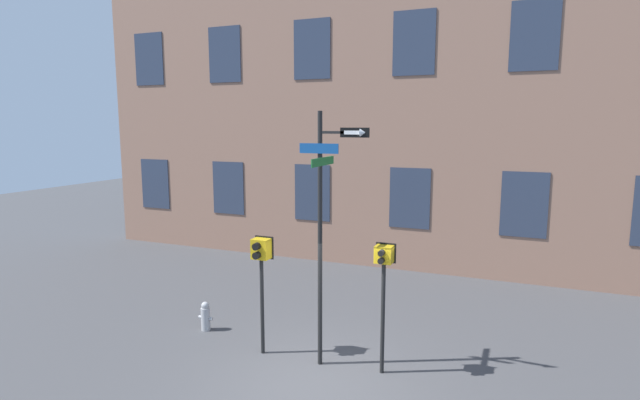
# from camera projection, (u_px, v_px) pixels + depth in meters

# --- Properties ---
(ground_plane) EXTENTS (60.00, 60.00, 0.00)m
(ground_plane) POSITION_uv_depth(u_px,v_px,m) (315.00, 383.00, 9.32)
(ground_plane) COLOR #424244
(building_facade) EXTENTS (24.00, 0.63, 14.54)m
(building_facade) POSITION_uv_depth(u_px,v_px,m) (416.00, 44.00, 15.64)
(building_facade) COLOR #936B56
(building_facade) RESTS_ON ground_plane
(street_sign_pole) EXTENTS (1.37, 1.08, 5.04)m
(street_sign_pole) POSITION_uv_depth(u_px,v_px,m) (324.00, 220.00, 9.59)
(street_sign_pole) COLOR black
(street_sign_pole) RESTS_ON ground_plane
(pedestrian_signal_left) EXTENTS (0.42, 0.40, 2.50)m
(pedestrian_signal_left) POSITION_uv_depth(u_px,v_px,m) (261.00, 261.00, 10.25)
(pedestrian_signal_left) COLOR black
(pedestrian_signal_left) RESTS_ON ground_plane
(pedestrian_signal_right) EXTENTS (0.39, 0.40, 2.56)m
(pedestrian_signal_right) POSITION_uv_depth(u_px,v_px,m) (384.00, 274.00, 9.41)
(pedestrian_signal_right) COLOR black
(pedestrian_signal_right) RESTS_ON ground_plane
(fire_hydrant) EXTENTS (0.37, 0.21, 0.69)m
(fire_hydrant) POSITION_uv_depth(u_px,v_px,m) (206.00, 316.00, 11.68)
(fire_hydrant) COLOR #A5A5A8
(fire_hydrant) RESTS_ON ground_plane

